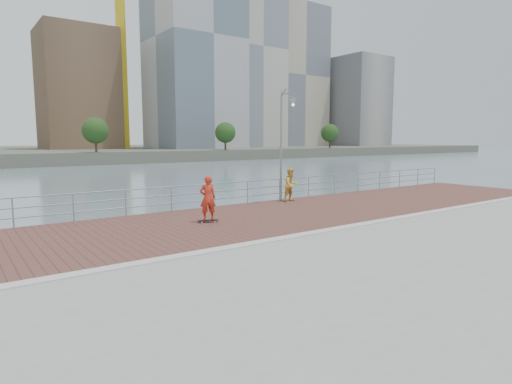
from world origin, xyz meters
TOP-DOWN VIEW (x-y plane):
  - water at (0.00, 0.00)m, footprint 400.00×400.00m
  - seawall at (0.00, -5.00)m, footprint 40.00×24.00m
  - brick_lane at (0.00, 3.60)m, footprint 40.00×6.80m
  - curb at (0.00, 0.00)m, footprint 40.00×0.40m
  - guardrail at (0.00, 7.00)m, footprint 39.06×0.06m
  - street_lamp at (4.81, 6.10)m, footprint 0.39×1.15m
  - skateboard at (-1.00, 3.76)m, footprint 0.80×0.44m
  - skateboarder at (-1.00, 3.76)m, footprint 0.72×0.59m
  - bystander at (5.18, 6.14)m, footprint 0.83×0.65m
  - tower_crane at (27.36, 104.00)m, footprint 47.00×2.00m
  - skyline at (29.96, 104.50)m, footprint 233.00×41.00m
  - shoreline_trees at (10.05, 77.00)m, footprint 144.88×5.11m

SIDE VIEW (x-z plane):
  - water at x=0.00m, z-range -2.00..-2.00m
  - seawall at x=0.00m, z-range -2.00..0.00m
  - brick_lane at x=0.00m, z-range 0.00..0.02m
  - curb at x=0.00m, z-range 0.00..0.06m
  - skateboard at x=-1.00m, z-range 0.05..0.14m
  - guardrail at x=0.00m, z-range 0.13..1.25m
  - bystander at x=5.18m, z-range 0.02..1.71m
  - skateboarder at x=-1.00m, z-range 0.10..1.82m
  - street_lamp at x=4.81m, z-range 1.14..6.54m
  - shoreline_trees at x=10.05m, z-range 1.13..7.94m
  - skyline at x=29.96m, z-range -6.84..54.96m
  - tower_crane at x=27.36m, z-range 8.15..58.85m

